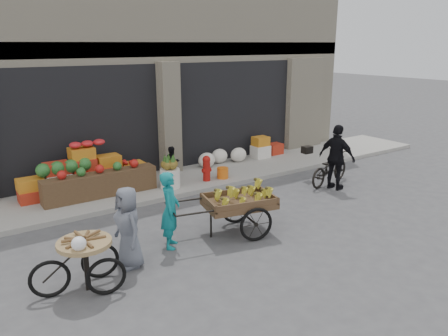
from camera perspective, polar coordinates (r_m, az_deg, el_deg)
ground at (r=9.24m, az=7.77°, el=-8.24°), size 80.00×80.00×0.00m
sidewalk at (r=12.35m, az=-5.01°, el=-1.55°), size 18.00×2.20×0.12m
building at (r=15.34m, az=-12.80°, el=14.12°), size 14.00×6.45×7.00m
fruit_display at (r=11.49m, az=-16.62°, el=-0.34°), size 3.10×1.12×1.24m
pineapple_bin at (r=11.50m, az=-7.07°, el=-1.33°), size 0.52×0.52×0.50m
fire_hydrant at (r=11.94m, az=-2.30°, el=0.10°), size 0.22×0.22×0.71m
orange_bucket at (r=12.23m, az=-0.17°, el=-0.64°), size 0.32×0.32×0.30m
right_bay_goods at (r=14.13m, az=3.01°, el=2.20°), size 3.35×0.60×0.70m
seated_person at (r=12.13m, az=-6.74°, el=0.65°), size 0.51×0.43×0.93m
banana_cart at (r=8.84m, az=1.67°, el=-4.23°), size 2.50×1.42×0.98m
vendor_woman at (r=8.31m, az=-7.04°, el=-5.47°), size 0.60×0.65×1.49m
tricycle_cart at (r=7.26m, az=-17.69°, el=-11.01°), size 1.46×0.97×0.95m
vendor_grey at (r=7.74m, az=-12.40°, el=-7.58°), size 0.50×0.73×1.45m
bicycle at (r=12.38m, az=13.61°, el=-0.02°), size 1.80×0.95×0.90m
cyclist at (r=11.87m, az=14.51°, el=1.34°), size 0.63×1.09×1.74m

